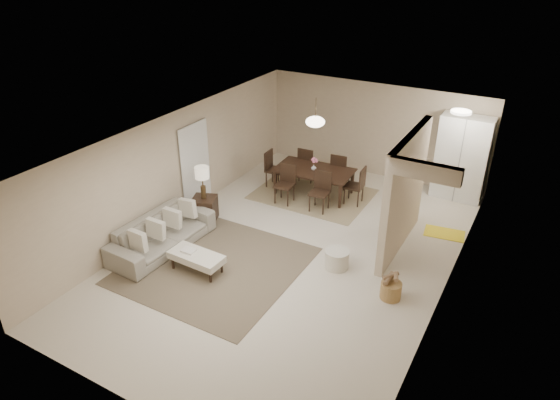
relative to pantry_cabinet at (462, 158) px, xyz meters
The scene contains 22 objects.
floor 4.88m from the pantry_cabinet, 119.52° to the right, with size 9.00×9.00×0.00m, color beige.
ceiling 4.98m from the pantry_cabinet, 119.52° to the right, with size 9.00×9.00×0.00m, color white.
back_wall 2.38m from the pantry_cabinet, behind, with size 6.00×6.00×0.00m, color #C1AD92.
left_wall 6.77m from the pantry_cabinet, 142.20° to the right, with size 9.00×9.00×0.00m, color #C1AD92.
right_wall 4.21m from the pantry_cabinet, 81.10° to the right, with size 9.00×9.00×0.00m, color #C1AD92.
partition 2.96m from the pantry_cabinet, 100.74° to the right, with size 0.15×2.50×2.50m, color #C1AD92.
doorway 6.40m from the pantry_cabinet, 146.29° to the right, with size 0.04×0.90×2.04m, color black.
pantry_cabinet is the anchor object (origin of this frame).
flush_light 1.70m from the pantry_cabinet, 93.01° to the right, with size 0.44×0.44×0.05m, color white.
living_rug 6.50m from the pantry_cabinet, 122.79° to the right, with size 3.20×3.20×0.01m, color brown.
sofa 7.26m from the pantry_cabinet, 131.65° to the right, with size 0.93×2.37×0.69m, color gray.
ottoman_bench 6.82m from the pantry_cabinet, 122.83° to the right, with size 1.10×0.54×0.39m.
side_table 6.27m from the pantry_cabinet, 139.78° to the right, with size 0.51×0.51×0.57m, color black.
table_lamp 6.22m from the pantry_cabinet, 139.78° to the right, with size 0.32×0.32×0.76m.
round_pouf 4.55m from the pantry_cabinet, 107.80° to the right, with size 0.48×0.48×0.38m, color #EDE4CF.
wicker_basket 4.73m from the pantry_cabinet, 91.70° to the right, with size 0.38×0.38×0.32m, color olive.
dining_rug 3.71m from the pantry_cabinet, 152.84° to the right, with size 2.80×2.10×0.01m, color #8C7A57.
dining_table 3.63m from the pantry_cabinet, 152.84° to the right, with size 1.92×1.07×0.67m, color black.
dining_chairs 3.61m from the pantry_cabinet, 152.84° to the right, with size 2.58×1.92×0.96m.
vase 3.58m from the pantry_cabinet, 152.84° to the right, with size 0.13×0.13×0.14m, color silver.
yellow_mat 2.19m from the pantry_cabinet, 84.21° to the right, with size 0.85×0.52×0.01m, color yellow.
pendant_light 3.67m from the pantry_cabinet, 152.84° to the right, with size 0.46×0.46×0.71m.
Camera 1 is at (4.01, -7.71, 5.73)m, focal length 32.00 mm.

